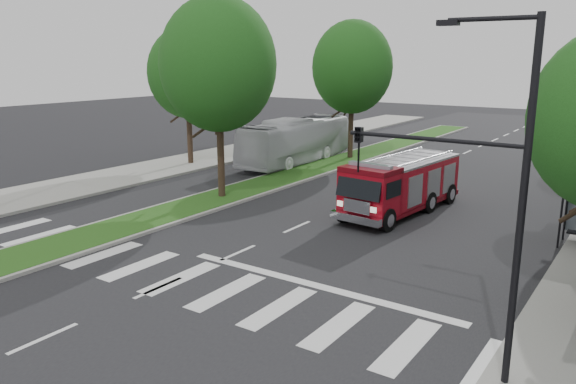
{
  "coord_description": "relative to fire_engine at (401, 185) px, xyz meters",
  "views": [
    {
      "loc": [
        12.81,
        -15.4,
        7.15
      ],
      "look_at": [
        0.24,
        2.97,
        1.8
      ],
      "focal_mm": 35.0,
      "sensor_mm": 36.0,
      "label": 1
    }
  ],
  "objects": [
    {
      "name": "streetlight_right_near",
      "position": [
        6.89,
        -12.26,
        3.34
      ],
      "size": [
        4.08,
        0.22,
        8.0
      ],
      "color": "black",
      "rests_on": "ground"
    },
    {
      "name": "tree_median_far",
      "position": [
        -8.72,
        11.24,
        5.16
      ],
      "size": [
        5.6,
        5.6,
        9.72
      ],
      "color": "black",
      "rests_on": "ground"
    },
    {
      "name": "median",
      "position": [
        -8.72,
        9.24,
        -1.24
      ],
      "size": [
        3.0,
        50.0,
        0.15
      ],
      "color": "gray",
      "rests_on": "ground"
    },
    {
      "name": "ground",
      "position": [
        -2.72,
        -8.76,
        -1.32
      ],
      "size": [
        140.0,
        140.0,
        0.0
      ],
      "primitive_type": "plane",
      "color": "black",
      "rests_on": "ground"
    },
    {
      "name": "city_bus",
      "position": [
        -11.22,
        8.05,
        0.22
      ],
      "size": [
        2.96,
        11.19,
        3.09
      ],
      "primitive_type": "imported",
      "rotation": [
        0.0,
        0.0,
        0.03
      ],
      "color": "silver",
      "rests_on": "ground"
    },
    {
      "name": "sidewalk_left",
      "position": [
        -17.22,
        1.24,
        -1.25
      ],
      "size": [
        5.0,
        80.0,
        0.15
      ],
      "primitive_type": "cube",
      "color": "gray",
      "rests_on": "ground"
    },
    {
      "name": "tree_left_mid",
      "position": [
        -16.72,
        3.24,
        4.84
      ],
      "size": [
        5.2,
        5.2,
        9.16
      ],
      "color": "black",
      "rests_on": "ground"
    },
    {
      "name": "fire_engine",
      "position": [
        0.0,
        0.0,
        0.0
      ],
      "size": [
        3.14,
        8.15,
        2.76
      ],
      "rotation": [
        0.0,
        0.0,
        -0.1
      ],
      "color": "#59040C",
      "rests_on": "ground"
    },
    {
      "name": "tree_median_near",
      "position": [
        -8.72,
        -2.76,
        5.49
      ],
      "size": [
        5.8,
        5.8,
        10.16
      ],
      "color": "black",
      "rests_on": "ground"
    }
  ]
}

